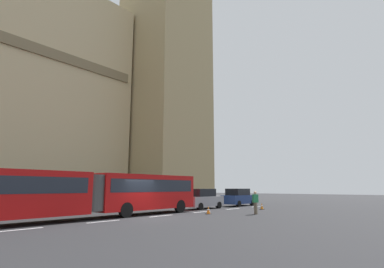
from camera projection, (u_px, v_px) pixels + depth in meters
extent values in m
plane|color=#262628|center=(146.00, 217.00, 19.94)|extent=(160.00, 160.00, 0.00)
cube|color=silver|center=(19.00, 230.00, 14.07)|extent=(2.20, 0.16, 0.01)
cube|color=silver|center=(104.00, 222.00, 17.51)|extent=(2.20, 0.16, 0.01)
cube|color=silver|center=(161.00, 216.00, 20.94)|extent=(2.20, 0.16, 0.01)
cube|color=silver|center=(202.00, 212.00, 24.38)|extent=(2.20, 0.16, 0.01)
cube|color=silver|center=(233.00, 209.00, 27.81)|extent=(2.20, 0.16, 0.01)
cube|color=silver|center=(257.00, 207.00, 31.25)|extent=(2.20, 0.16, 0.01)
cube|color=tan|center=(166.00, 31.00, 47.53)|extent=(10.59, 10.59, 53.00)
cube|color=#B20F0F|center=(145.00, 192.00, 22.63)|extent=(8.48, 2.50, 2.50)
cube|color=#1E232D|center=(145.00, 186.00, 22.71)|extent=(7.80, 2.54, 0.90)
cube|color=#B20F0F|center=(7.00, 194.00, 15.62)|extent=(8.48, 2.50, 2.50)
cube|color=#1E232D|center=(8.00, 185.00, 15.70)|extent=(7.80, 2.54, 0.90)
cylinder|color=#3F3F3F|center=(88.00, 193.00, 19.13)|extent=(2.38, 2.38, 2.25)
cylinder|color=black|center=(180.00, 206.00, 23.73)|extent=(1.00, 0.30, 1.00)
cylinder|color=black|center=(126.00, 210.00, 19.81)|extent=(1.00, 0.30, 1.00)
cube|color=gray|center=(203.00, 201.00, 28.15)|extent=(4.40, 1.80, 0.90)
cube|color=black|center=(201.00, 193.00, 28.14)|extent=(2.46, 1.66, 0.70)
cylinder|color=black|center=(218.00, 205.00, 28.62)|extent=(0.64, 0.30, 0.64)
cylinder|color=black|center=(200.00, 206.00, 26.51)|extent=(0.64, 0.30, 0.64)
cube|color=navy|center=(239.00, 199.00, 32.60)|extent=(4.40, 1.80, 0.90)
cube|color=black|center=(238.00, 192.00, 32.60)|extent=(2.46, 1.66, 0.70)
cylinder|color=black|center=(252.00, 203.00, 33.07)|extent=(0.64, 0.30, 0.64)
cylinder|color=black|center=(239.00, 204.00, 30.97)|extent=(0.64, 0.30, 0.64)
cube|color=black|center=(208.00, 214.00, 22.47)|extent=(0.36, 0.36, 0.03)
cone|color=orange|center=(208.00, 210.00, 22.52)|extent=(0.28, 0.28, 0.55)
cylinder|color=white|center=(208.00, 210.00, 22.53)|extent=(0.17, 0.17, 0.08)
cube|color=black|center=(262.00, 209.00, 27.21)|extent=(0.36, 0.36, 0.03)
cone|color=orange|center=(262.00, 206.00, 27.26)|extent=(0.28, 0.28, 0.55)
cylinder|color=white|center=(262.00, 206.00, 27.26)|extent=(0.17, 0.17, 0.08)
cylinder|color=#726651|center=(255.00, 208.00, 22.50)|extent=(0.16, 0.16, 0.86)
cylinder|color=#726651|center=(256.00, 208.00, 22.31)|extent=(0.16, 0.16, 0.86)
cube|color=#267F4C|center=(255.00, 198.00, 22.54)|extent=(0.47, 0.41, 0.60)
sphere|color=tan|center=(255.00, 193.00, 22.61)|extent=(0.22, 0.22, 0.22)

